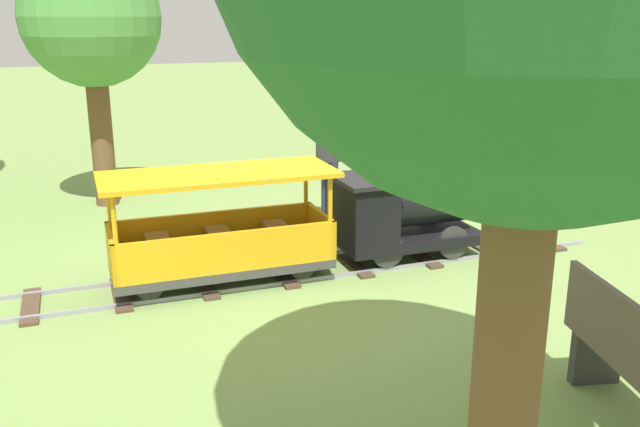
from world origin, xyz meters
name	(u,v)px	position (x,y,z in m)	size (l,w,h in m)	color
ground_plane	(297,273)	(0.00, 0.00, 0.00)	(60.00, 60.00, 0.00)	#75934C
track	(318,268)	(0.00, 0.21, 0.02)	(0.75, 5.70, 0.04)	gray
locomotive	(401,212)	(0.00, 1.06, 0.48)	(0.71, 1.45, 1.08)	black
passenger_car	(221,237)	(0.00, -0.69, 0.42)	(0.81, 2.00, 0.97)	#3F3F3F
conductor_person	(330,146)	(-1.10, 0.75, 0.96)	(0.30, 0.30, 1.62)	#282D47
oak_tree_near	(91,20)	(-3.12, -1.49, 2.25)	(1.65, 1.65, 3.11)	brown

